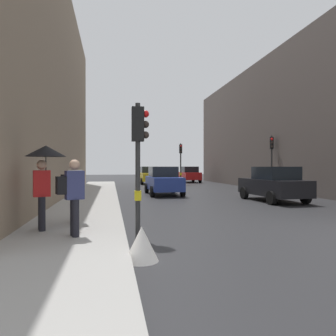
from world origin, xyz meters
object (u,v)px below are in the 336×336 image
(traffic_light_far_median, at_px, (181,156))
(pedestrian_with_black_backpack, at_px, (74,188))
(warning_sign_triangle, at_px, (142,244))
(car_blue_van, at_px, (163,181))
(car_yellow_taxi, at_px, (149,175))
(car_red_sedan, at_px, (189,174))
(pedestrian_with_grey_backpack, at_px, (73,193))
(traffic_light_mid_street, at_px, (272,153))
(car_dark_suv, at_px, (273,184))
(pedestrian_with_umbrella, at_px, (45,164))
(traffic_light_near_left, at_px, (139,145))

(traffic_light_far_median, relative_size, pedestrian_with_black_backpack, 2.24)
(warning_sign_triangle, bearing_deg, traffic_light_far_median, 75.31)
(car_blue_van, height_order, car_yellow_taxi, same)
(car_red_sedan, distance_m, pedestrian_with_grey_backpack, 27.71)
(pedestrian_with_grey_backpack, bearing_deg, car_red_sedan, 70.03)
(warning_sign_triangle, bearing_deg, car_blue_van, 78.59)
(traffic_light_mid_street, xyz_separation_m, traffic_light_far_median, (-4.62, 8.52, 0.01))
(car_blue_van, bearing_deg, pedestrian_with_grey_backpack, -109.44)
(car_dark_suv, distance_m, pedestrian_with_black_backpack, 10.54)
(traffic_light_mid_street, height_order, car_dark_suv, traffic_light_mid_street)
(car_yellow_taxi, height_order, warning_sign_triangle, car_yellow_taxi)
(traffic_light_mid_street, height_order, car_blue_van, traffic_light_mid_street)
(car_dark_suv, relative_size, warning_sign_triangle, 6.57)
(traffic_light_mid_street, height_order, pedestrian_with_umbrella, traffic_light_mid_street)
(car_blue_van, height_order, car_red_sedan, same)
(pedestrian_with_grey_backpack, relative_size, pedestrian_with_black_backpack, 1.00)
(traffic_light_mid_street, distance_m, traffic_light_far_median, 9.70)
(car_blue_van, xyz_separation_m, car_red_sedan, (5.36, 14.41, 0.00))
(traffic_light_mid_street, bearing_deg, warning_sign_triangle, -126.70)
(car_blue_van, bearing_deg, car_yellow_taxi, 87.40)
(traffic_light_mid_street, distance_m, pedestrian_with_black_backpack, 16.37)
(car_dark_suv, bearing_deg, car_red_sedan, 88.53)
(car_dark_suv, height_order, car_yellow_taxi, same)
(car_dark_suv, height_order, pedestrian_with_black_backpack, pedestrian_with_black_backpack)
(traffic_light_far_median, height_order, car_yellow_taxi, traffic_light_far_median)
(pedestrian_with_umbrella, bearing_deg, pedestrian_with_black_backpack, 55.99)
(traffic_light_mid_street, height_order, car_red_sedan, traffic_light_mid_street)
(car_blue_van, relative_size, car_dark_suv, 0.99)
(car_blue_van, relative_size, pedestrian_with_umbrella, 1.97)
(car_blue_van, relative_size, car_yellow_taxi, 0.99)
(car_dark_suv, height_order, pedestrian_with_umbrella, pedestrian_with_umbrella)
(traffic_light_mid_street, xyz_separation_m, car_dark_suv, (-3.04, -5.60, -1.84))
(traffic_light_far_median, bearing_deg, pedestrian_with_grey_backpack, -109.30)
(traffic_light_far_median, distance_m, warning_sign_triangle, 23.61)
(traffic_light_near_left, height_order, car_blue_van, traffic_light_near_left)
(pedestrian_with_grey_backpack, bearing_deg, car_yellow_taxi, 78.88)
(car_red_sedan, height_order, car_yellow_taxi, same)
(traffic_light_mid_street, relative_size, traffic_light_far_median, 1.00)
(pedestrian_with_black_backpack, height_order, warning_sign_triangle, pedestrian_with_black_backpack)
(traffic_light_near_left, bearing_deg, traffic_light_mid_street, 49.68)
(car_dark_suv, distance_m, pedestrian_with_umbrella, 11.55)
(traffic_light_near_left, bearing_deg, car_dark_suv, 42.17)
(car_yellow_taxi, bearing_deg, car_blue_van, -92.60)
(pedestrian_with_black_backpack, bearing_deg, car_red_sedan, 68.35)
(car_blue_van, distance_m, pedestrian_with_umbrella, 11.86)
(traffic_light_far_median, relative_size, pedestrian_with_grey_backpack, 2.24)
(traffic_light_far_median, xyz_separation_m, warning_sign_triangle, (-5.96, -22.72, -2.41))
(pedestrian_with_grey_backpack, bearing_deg, car_blue_van, 70.56)
(traffic_light_far_median, relative_size, car_yellow_taxi, 0.93)
(traffic_light_near_left, relative_size, car_blue_van, 0.79)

